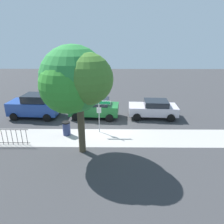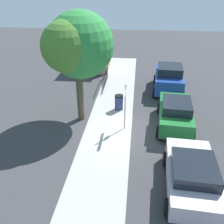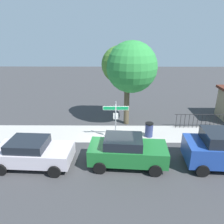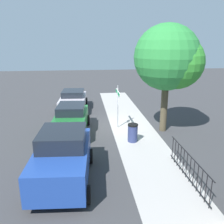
% 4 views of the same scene
% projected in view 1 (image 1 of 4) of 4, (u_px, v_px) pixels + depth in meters
% --- Properties ---
extents(ground_plane, '(60.00, 60.00, 0.00)m').
position_uv_depth(ground_plane, '(103.00, 129.00, 14.96)').
color(ground_plane, '#38383A').
extents(sidewalk_strip, '(24.00, 2.60, 0.00)m').
position_uv_depth(sidewalk_strip, '(73.00, 137.00, 13.76)').
color(sidewalk_strip, '#A5A19D').
rests_on(sidewalk_strip, ground_plane).
extents(street_sign, '(1.61, 0.07, 2.65)m').
position_uv_depth(street_sign, '(99.00, 108.00, 13.95)').
color(street_sign, '#9EA0A5').
rests_on(street_sign, ground_plane).
extents(shade_tree, '(3.93, 3.76, 6.15)m').
position_uv_depth(shade_tree, '(75.00, 81.00, 10.50)').
color(shade_tree, '#483F2D').
rests_on(shade_tree, ground_plane).
extents(car_silver, '(4.11, 2.26, 1.49)m').
position_uv_depth(car_silver, '(153.00, 108.00, 16.97)').
color(car_silver, '#C1B8C3').
rests_on(car_silver, ground_plane).
extents(car_green, '(4.18, 2.21, 1.65)m').
position_uv_depth(car_green, '(95.00, 108.00, 16.92)').
color(car_green, '#1C672C').
rests_on(car_green, ground_plane).
extents(car_blue, '(4.22, 2.37, 1.99)m').
position_uv_depth(car_blue, '(35.00, 106.00, 16.99)').
color(car_blue, navy).
rests_on(car_blue, ground_plane).
extents(iron_fence, '(3.73, 0.04, 1.07)m').
position_uv_depth(iron_fence, '(0.00, 137.00, 12.67)').
color(iron_fence, black).
rests_on(iron_fence, ground_plane).
extents(trash_bin, '(0.55, 0.55, 0.98)m').
position_uv_depth(trash_bin, '(66.00, 128.00, 13.97)').
color(trash_bin, navy).
rests_on(trash_bin, ground_plane).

